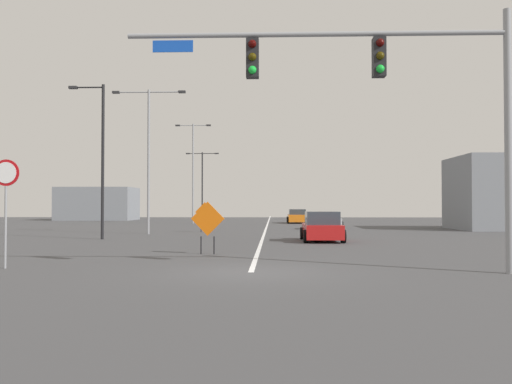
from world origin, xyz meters
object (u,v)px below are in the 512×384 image
street_lamp_mid_left (193,166)px  car_red_distant (322,228)px  street_lamp_near_left (202,180)px  stop_sign (6,192)px  street_lamp_mid_right (149,148)px  street_lamp_far_left (100,154)px  car_orange_passing (297,217)px  traffic_signal_assembly (382,81)px  construction_sign_left_shoulder (208,221)px  car_silver_near (328,221)px  construction_sign_left_lane (205,213)px

street_lamp_mid_left → car_red_distant: size_ratio=2.49×
street_lamp_near_left → stop_sign: bearing=-88.9°
street_lamp_mid_right → car_red_distant: street_lamp_mid_right is taller
street_lamp_far_left → car_orange_passing: street_lamp_far_left is taller
street_lamp_near_left → traffic_signal_assembly: bearing=-77.2°
street_lamp_mid_left → street_lamp_mid_right: bearing=-89.6°
traffic_signal_assembly → street_lamp_mid_right: 21.96m
street_lamp_near_left → construction_sign_left_shoulder: street_lamp_near_left is taller
car_orange_passing → stop_sign: bearing=-104.1°
stop_sign → car_orange_passing: bearing=75.9°
street_lamp_mid_right → construction_sign_left_shoulder: size_ratio=4.68×
car_silver_near → car_red_distant: 13.68m
street_lamp_mid_left → car_orange_passing: size_ratio=2.14×
street_lamp_mid_right → construction_sign_left_lane: 5.81m
stop_sign → car_red_distant: bearing=50.3°
traffic_signal_assembly → construction_sign_left_lane: 23.28m
construction_sign_left_lane → car_orange_passing: bearing=69.6°
car_red_distant → traffic_signal_assembly: bearing=-87.8°
construction_sign_left_shoulder → construction_sign_left_lane: 16.42m
street_lamp_mid_right → construction_sign_left_shoulder: (5.40, -13.73, -4.17)m
construction_sign_left_shoulder → street_lamp_mid_left: bearing=99.4°
street_lamp_mid_right → construction_sign_left_shoulder: street_lamp_mid_right is taller
construction_sign_left_lane → car_silver_near: 9.87m
stop_sign → street_lamp_near_left: size_ratio=0.38×
traffic_signal_assembly → car_red_distant: 13.57m
traffic_signal_assembly → construction_sign_left_shoulder: size_ratio=5.33×
street_lamp_far_left → construction_sign_left_lane: street_lamp_far_left is taller
street_lamp_near_left → street_lamp_mid_left: bearing=-86.8°
construction_sign_left_lane → street_lamp_mid_left: bearing=101.1°
street_lamp_mid_right → street_lamp_far_left: bearing=-105.3°
construction_sign_left_shoulder → car_silver_near: bearing=72.8°
stop_sign → street_lamp_mid_left: street_lamp_mid_left is taller
car_silver_near → construction_sign_left_shoulder: bearing=-107.2°
street_lamp_near_left → car_silver_near: 27.83m
stop_sign → street_lamp_far_left: 13.61m
stop_sign → street_lamp_far_left: street_lamp_far_left is taller
street_lamp_near_left → car_orange_passing: size_ratio=1.78×
car_silver_near → car_red_distant: (-1.64, -13.58, 0.04)m
street_lamp_near_left → street_lamp_mid_right: (0.82, -31.64, 0.50)m
traffic_signal_assembly → car_silver_near: size_ratio=2.32×
street_lamp_mid_right → car_orange_passing: 23.95m
stop_sign → street_lamp_near_left: 50.16m
traffic_signal_assembly → street_lamp_mid_right: bearing=119.3°
street_lamp_mid_right → stop_sign: bearing=-89.4°
street_lamp_far_left → car_orange_passing: 28.98m
construction_sign_left_shoulder → car_orange_passing: size_ratio=0.42×
construction_sign_left_lane → car_silver_near: size_ratio=0.45×
street_lamp_mid_left → car_silver_near: bearing=-45.7°
street_lamp_far_left → construction_sign_left_shoulder: (6.80, -8.60, -3.33)m
traffic_signal_assembly → car_orange_passing: (-0.58, 40.32, -4.46)m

